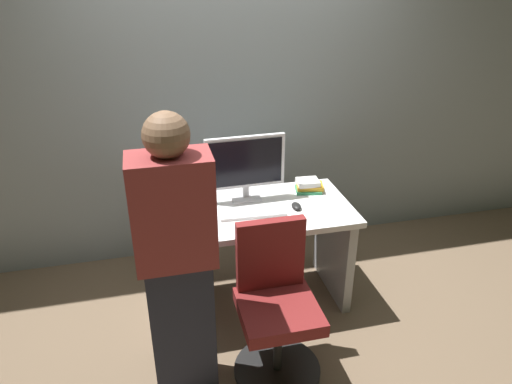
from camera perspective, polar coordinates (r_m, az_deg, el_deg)
ground_plane at (r=3.57m, az=-0.19°, el=-12.67°), size 9.00×9.00×0.00m
wall_back at (r=3.66m, az=-3.34°, el=14.54°), size 6.40×0.10×3.00m
desk at (r=3.27m, az=-0.21°, el=-5.75°), size 1.30×0.69×0.75m
office_chair at (r=2.82m, az=2.39°, el=-13.86°), size 0.52×0.52×0.94m
person_at_desk at (r=2.49m, az=-9.42°, el=-8.35°), size 0.40×0.24×1.64m
monitor at (r=3.18m, az=-1.28°, el=3.30°), size 0.54×0.14×0.46m
keyboard at (r=3.08m, az=-0.43°, el=-2.55°), size 0.44×0.15×0.02m
mouse at (r=3.17m, az=4.86°, el=-1.69°), size 0.06×0.10×0.03m
cup_near_keyboard at (r=3.02m, az=-6.51°, el=-2.67°), size 0.07×0.07×0.09m
book_stack at (r=3.40m, az=6.33°, el=0.76°), size 0.22×0.18×0.09m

